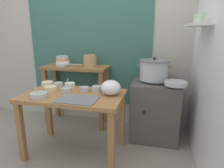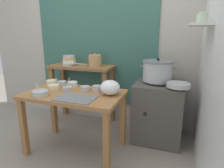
{
  "view_description": "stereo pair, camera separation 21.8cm",
  "coord_description": "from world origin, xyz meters",
  "px_view_note": "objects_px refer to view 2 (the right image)",
  "views": [
    {
      "loc": [
        0.89,
        -1.81,
        1.38
      ],
      "look_at": [
        0.4,
        0.25,
        0.82
      ],
      "focal_mm": 31.39,
      "sensor_mm": 36.0,
      "label": 1
    },
    {
      "loc": [
        1.1,
        -1.75,
        1.38
      ],
      "look_at": [
        0.4,
        0.25,
        0.82
      ],
      "focal_mm": 31.39,
      "sensor_mm": 36.0,
      "label": 2
    }
  ],
  "objects_px": {
    "clay_pot": "(95,61)",
    "prep_bowl_5": "(52,82)",
    "back_shelf_table": "(82,80)",
    "steamer_pot": "(158,71)",
    "prep_bowl_6": "(73,84)",
    "prep_bowl_1": "(54,86)",
    "prep_bowl_2": "(85,88)",
    "prep_bowl_3": "(68,88)",
    "prep_bowl_4": "(62,83)",
    "bowl_stack_enamel": "(69,60)",
    "plastic_bag": "(110,88)",
    "serving_tray": "(76,98)",
    "wide_pan": "(178,85)",
    "prep_bowl_7": "(97,88)",
    "prep_table": "(74,102)",
    "prep_bowl_0": "(40,93)",
    "stove_block": "(158,111)",
    "ladle": "(73,64)"
  },
  "relations": [
    {
      "from": "prep_bowl_4",
      "to": "stove_block",
      "type": "bearing_deg",
      "value": 17.93
    },
    {
      "from": "steamer_pot",
      "to": "clay_pot",
      "type": "bearing_deg",
      "value": 173.05
    },
    {
      "from": "prep_bowl_2",
      "to": "prep_bowl_4",
      "type": "distance_m",
      "value": 0.4
    },
    {
      "from": "back_shelf_table",
      "to": "serving_tray",
      "type": "bearing_deg",
      "value": -65.95
    },
    {
      "from": "prep_bowl_1",
      "to": "serving_tray",
      "type": "bearing_deg",
      "value": -28.53
    },
    {
      "from": "bowl_stack_enamel",
      "to": "prep_bowl_5",
      "type": "height_order",
      "value": "bowl_stack_enamel"
    },
    {
      "from": "prep_bowl_2",
      "to": "bowl_stack_enamel",
      "type": "bearing_deg",
      "value": 132.95
    },
    {
      "from": "bowl_stack_enamel",
      "to": "prep_bowl_7",
      "type": "bearing_deg",
      "value": -39.55
    },
    {
      "from": "prep_bowl_0",
      "to": "plastic_bag",
      "type": "bearing_deg",
      "value": 20.58
    },
    {
      "from": "clay_pot",
      "to": "prep_bowl_4",
      "type": "bearing_deg",
      "value": -115.03
    },
    {
      "from": "prep_bowl_1",
      "to": "wide_pan",
      "type": "bearing_deg",
      "value": 13.72
    },
    {
      "from": "prep_table",
      "to": "prep_bowl_7",
      "type": "height_order",
      "value": "prep_bowl_7"
    },
    {
      "from": "prep_table",
      "to": "prep_bowl_6",
      "type": "distance_m",
      "value": 0.29
    },
    {
      "from": "prep_bowl_5",
      "to": "prep_table",
      "type": "bearing_deg",
      "value": -27.04
    },
    {
      "from": "wide_pan",
      "to": "prep_bowl_3",
      "type": "distance_m",
      "value": 1.27
    },
    {
      "from": "prep_bowl_6",
      "to": "prep_bowl_1",
      "type": "bearing_deg",
      "value": -138.27
    },
    {
      "from": "bowl_stack_enamel",
      "to": "serving_tray",
      "type": "distance_m",
      "value": 1.09
    },
    {
      "from": "prep_bowl_0",
      "to": "prep_bowl_5",
      "type": "xyz_separation_m",
      "value": [
        -0.16,
        0.43,
        0.0
      ]
    },
    {
      "from": "clay_pot",
      "to": "wide_pan",
      "type": "height_order",
      "value": "clay_pot"
    },
    {
      "from": "prep_bowl_1",
      "to": "prep_bowl_2",
      "type": "height_order",
      "value": "prep_bowl_1"
    },
    {
      "from": "wide_pan",
      "to": "prep_bowl_5",
      "type": "distance_m",
      "value": 1.57
    },
    {
      "from": "ladle",
      "to": "plastic_bag",
      "type": "bearing_deg",
      "value": -37.08
    },
    {
      "from": "clay_pot",
      "to": "prep_bowl_3",
      "type": "relative_size",
      "value": 1.25
    },
    {
      "from": "clay_pot",
      "to": "prep_bowl_7",
      "type": "distance_m",
      "value": 0.7
    },
    {
      "from": "back_shelf_table",
      "to": "prep_table",
      "type": "bearing_deg",
      "value": -68.96
    },
    {
      "from": "bowl_stack_enamel",
      "to": "prep_bowl_5",
      "type": "distance_m",
      "value": 0.53
    },
    {
      "from": "back_shelf_table",
      "to": "steamer_pot",
      "type": "xyz_separation_m",
      "value": [
        1.13,
        -0.11,
        0.23
      ]
    },
    {
      "from": "plastic_bag",
      "to": "back_shelf_table",
      "type": "bearing_deg",
      "value": 136.09
    },
    {
      "from": "bowl_stack_enamel",
      "to": "prep_bowl_5",
      "type": "relative_size",
      "value": 1.48
    },
    {
      "from": "steamer_pot",
      "to": "prep_bowl_6",
      "type": "xyz_separation_m",
      "value": [
        -0.99,
        -0.41,
        -0.16
      ]
    },
    {
      "from": "prep_bowl_4",
      "to": "prep_bowl_5",
      "type": "height_order",
      "value": "same"
    },
    {
      "from": "ladle",
      "to": "plastic_bag",
      "type": "distance_m",
      "value": 0.99
    },
    {
      "from": "steamer_pot",
      "to": "prep_bowl_1",
      "type": "relative_size",
      "value": 3.14
    },
    {
      "from": "back_shelf_table",
      "to": "plastic_bag",
      "type": "xyz_separation_m",
      "value": [
        0.69,
        -0.67,
        0.12
      ]
    },
    {
      "from": "prep_table",
      "to": "steamer_pot",
      "type": "height_order",
      "value": "steamer_pot"
    },
    {
      "from": "plastic_bag",
      "to": "prep_bowl_4",
      "type": "distance_m",
      "value": 0.73
    },
    {
      "from": "clay_pot",
      "to": "prep_bowl_2",
      "type": "xyz_separation_m",
      "value": [
        0.14,
        -0.62,
        -0.23
      ]
    },
    {
      "from": "serving_tray",
      "to": "plastic_bag",
      "type": "bearing_deg",
      "value": 39.0
    },
    {
      "from": "prep_bowl_3",
      "to": "prep_bowl_4",
      "type": "xyz_separation_m",
      "value": [
        -0.19,
        0.17,
        0.0
      ]
    },
    {
      "from": "clay_pot",
      "to": "plastic_bag",
      "type": "distance_m",
      "value": 0.84
    },
    {
      "from": "clay_pot",
      "to": "prep_bowl_5",
      "type": "xyz_separation_m",
      "value": [
        -0.39,
        -0.5,
        -0.23
      ]
    },
    {
      "from": "back_shelf_table",
      "to": "prep_bowl_7",
      "type": "distance_m",
      "value": 0.79
    },
    {
      "from": "prep_bowl_4",
      "to": "prep_bowl_2",
      "type": "bearing_deg",
      "value": -15.94
    },
    {
      "from": "clay_pot",
      "to": "prep_bowl_4",
      "type": "distance_m",
      "value": 0.61
    },
    {
      "from": "prep_bowl_7",
      "to": "prep_bowl_1",
      "type": "bearing_deg",
      "value": -172.38
    },
    {
      "from": "plastic_bag",
      "to": "prep_bowl_0",
      "type": "xyz_separation_m",
      "value": [
        -0.71,
        -0.27,
        -0.05
      ]
    },
    {
      "from": "serving_tray",
      "to": "plastic_bag",
      "type": "xyz_separation_m",
      "value": [
        0.29,
        0.24,
        0.08
      ]
    },
    {
      "from": "prep_bowl_0",
      "to": "prep_bowl_2",
      "type": "height_order",
      "value": "prep_bowl_0"
    },
    {
      "from": "back_shelf_table",
      "to": "prep_bowl_3",
      "type": "height_order",
      "value": "back_shelf_table"
    },
    {
      "from": "ladle",
      "to": "back_shelf_table",
      "type": "bearing_deg",
      "value": 40.72
    }
  ]
}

